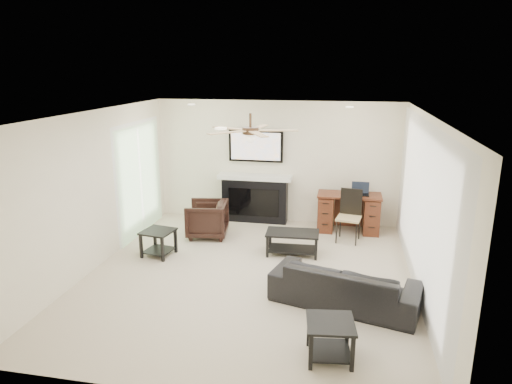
# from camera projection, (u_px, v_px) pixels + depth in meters

# --- Properties ---
(room_shell) EXTENTS (5.50, 5.54, 2.52)m
(room_shell) POSITION_uv_depth(u_px,v_px,m) (263.00, 170.00, 6.69)
(room_shell) COLOR #C1B79B
(room_shell) RESTS_ON ground
(sofa) EXTENTS (2.10, 1.25, 0.58)m
(sofa) POSITION_uv_depth(u_px,v_px,m) (345.00, 285.00, 6.18)
(sofa) COLOR black
(sofa) RESTS_ON ground
(armchair) EXTENTS (0.84, 0.82, 0.68)m
(armchair) POSITION_uv_depth(u_px,v_px,m) (207.00, 219.00, 8.68)
(armchair) COLOR black
(armchair) RESTS_ON ground
(coffee_table) EXTENTS (0.92, 0.54, 0.40)m
(coffee_table) POSITION_uv_depth(u_px,v_px,m) (292.00, 243.00, 7.88)
(coffee_table) COLOR black
(coffee_table) RESTS_ON ground
(end_table_near) EXTENTS (0.58, 0.58, 0.45)m
(end_table_near) POSITION_uv_depth(u_px,v_px,m) (330.00, 340.00, 5.04)
(end_table_near) COLOR black
(end_table_near) RESTS_ON ground
(end_table_left) EXTENTS (0.58, 0.58, 0.45)m
(end_table_left) POSITION_uv_depth(u_px,v_px,m) (159.00, 243.00, 7.82)
(end_table_left) COLOR black
(end_table_left) RESTS_ON ground
(fireplace_unit) EXTENTS (1.52, 0.34, 1.91)m
(fireplace_unit) POSITION_uv_depth(u_px,v_px,m) (255.00, 177.00, 9.36)
(fireplace_unit) COLOR black
(fireplace_unit) RESTS_ON ground
(desk) EXTENTS (1.22, 0.56, 0.76)m
(desk) POSITION_uv_depth(u_px,v_px,m) (348.00, 213.00, 8.93)
(desk) COLOR #411A10
(desk) RESTS_ON ground
(desk_chair) EXTENTS (0.49, 0.51, 0.97)m
(desk_chair) POSITION_uv_depth(u_px,v_px,m) (349.00, 216.00, 8.38)
(desk_chair) COLOR black
(desk_chair) RESTS_ON ground
(laptop) EXTENTS (0.33, 0.24, 0.23)m
(laptop) POSITION_uv_depth(u_px,v_px,m) (360.00, 189.00, 8.74)
(laptop) COLOR black
(laptop) RESTS_ON desk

